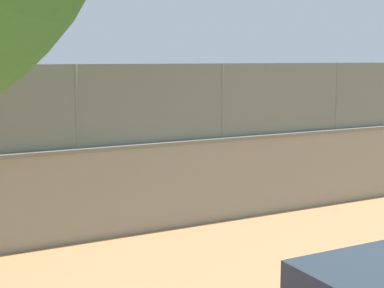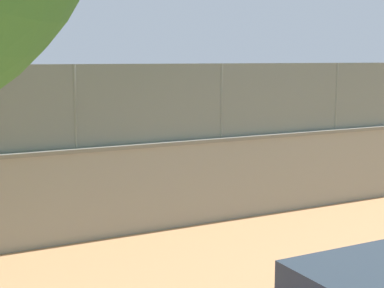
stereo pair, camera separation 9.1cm
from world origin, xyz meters
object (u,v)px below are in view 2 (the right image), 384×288
Objects in this scene: player_near_wall_returning at (250,158)px; player_crossing_court at (45,139)px; sports_ball at (228,150)px; spare_ball_by_wall at (383,184)px.

player_crossing_court is (4.10, -6.55, -0.01)m from player_near_wall_returning.
player_crossing_court reaches higher than sports_ball.
player_near_wall_returning is 18.63× the size of spare_ball_by_wall.
spare_ball_by_wall is (-7.64, 8.14, -0.82)m from player_crossing_court.
player_near_wall_returning is 1.01× the size of player_crossing_court.
sports_ball is at bearing 33.03° from player_near_wall_returning.
player_near_wall_returning is 1.52m from sports_ball.
player_near_wall_returning is at bearing 122.06° from player_crossing_court.
player_near_wall_returning reaches higher than sports_ball.
player_crossing_court is at bearing -68.56° from sports_ball.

